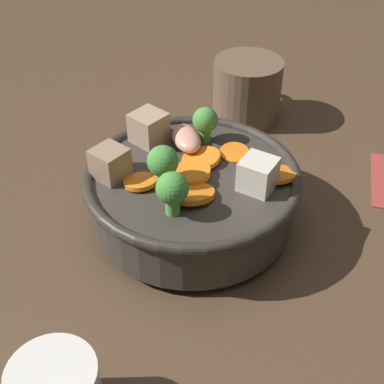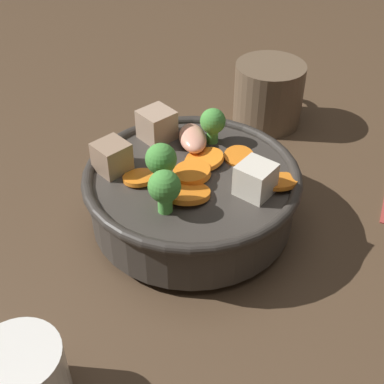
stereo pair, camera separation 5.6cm
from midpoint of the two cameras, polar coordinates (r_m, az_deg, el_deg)
ground_plane at (r=0.59m, az=2.73°, el=-3.36°), size 3.00×3.00×0.00m
stirfry_bowl at (r=0.56m, az=2.81°, el=0.15°), size 0.23×0.23×0.11m
tea_cup at (r=0.44m, az=-13.86°, el=-18.86°), size 0.07×0.07×0.06m
dark_mug at (r=0.75m, az=10.30°, el=10.23°), size 0.12×0.09×0.09m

